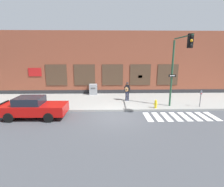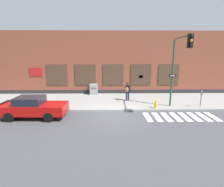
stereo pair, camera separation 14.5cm
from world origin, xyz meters
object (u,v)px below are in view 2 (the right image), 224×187
Objects in this scene: traffic_light at (179,61)px; utility_box at (94,89)px; busker at (127,90)px; parking_meter at (201,96)px; red_car at (33,107)px; fire_hydrant at (156,104)px.

traffic_light is 9.49m from utility_box.
busker reaches higher than parking_meter.
traffic_light reaches higher than red_car.
busker is 6.28m from parking_meter.
parking_meter is (2.46, 0.83, -2.91)m from traffic_light.
fire_hydrant is (9.27, 1.54, -0.27)m from red_car.
utility_box is (3.79, 6.67, -0.05)m from red_car.
busker is 0.31× the size of traffic_light.
busker is at bearing 138.77° from traffic_light.
parking_meter is 1.27× the size of utility_box.
parking_meter is at bearing 3.79° from fire_hydrant.
fire_hydrant is at bearing 9.45° from red_car.
parking_meter is at bearing -20.23° from busker.
parking_meter is at bearing 18.69° from traffic_light.
utility_box is 1.62× the size of fire_hydrant.
red_car is 4.09× the size of utility_box.
red_car is at bearing -119.57° from utility_box.
busker reaches higher than red_car.
fire_hydrant is at bearing 156.67° from traffic_light.
parking_meter reaches higher than red_car.
utility_box reaches higher than fire_hydrant.
traffic_light reaches higher than parking_meter.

